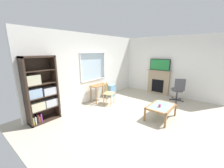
{
  "coord_description": "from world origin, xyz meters",
  "views": [
    {
      "loc": [
        -3.91,
        -2.12,
        2.14
      ],
      "look_at": [
        -0.19,
        0.97,
        0.94
      ],
      "focal_mm": 22.04,
      "sensor_mm": 36.0,
      "label": 1
    }
  ],
  "objects_px": {
    "plastic_drawer_unit": "(110,90)",
    "tv": "(160,65)",
    "bookshelf": "(40,93)",
    "fireplace": "(158,82)",
    "sippy_cup": "(160,106)",
    "desk_under_window": "(99,88)",
    "coffee_table": "(161,107)",
    "office_chair": "(178,89)",
    "wooden_chair": "(108,93)"
  },
  "relations": [
    {
      "from": "bookshelf",
      "to": "desk_under_window",
      "type": "relative_size",
      "value": 2.45
    },
    {
      "from": "office_chair",
      "to": "bookshelf",
      "type": "bearing_deg",
      "value": 148.58
    },
    {
      "from": "coffee_table",
      "to": "office_chair",
      "type": "bearing_deg",
      "value": 0.65
    },
    {
      "from": "tv",
      "to": "coffee_table",
      "type": "bearing_deg",
      "value": -156.26
    },
    {
      "from": "bookshelf",
      "to": "office_chair",
      "type": "bearing_deg",
      "value": -31.42
    },
    {
      "from": "bookshelf",
      "to": "tv",
      "type": "height_order",
      "value": "bookshelf"
    },
    {
      "from": "bookshelf",
      "to": "fireplace",
      "type": "distance_m",
      "value": 5.25
    },
    {
      "from": "bookshelf",
      "to": "coffee_table",
      "type": "distance_m",
      "value": 3.73
    },
    {
      "from": "plastic_drawer_unit",
      "to": "sippy_cup",
      "type": "relative_size",
      "value": 6.14
    },
    {
      "from": "plastic_drawer_unit",
      "to": "sippy_cup",
      "type": "distance_m",
      "value": 2.79
    },
    {
      "from": "bookshelf",
      "to": "wooden_chair",
      "type": "relative_size",
      "value": 2.21
    },
    {
      "from": "tv",
      "to": "fireplace",
      "type": "bearing_deg",
      "value": 0.0
    },
    {
      "from": "bookshelf",
      "to": "office_chair",
      "type": "relative_size",
      "value": 1.99
    },
    {
      "from": "desk_under_window",
      "to": "sippy_cup",
      "type": "xyz_separation_m",
      "value": [
        -0.02,
        -2.62,
        -0.1
      ]
    },
    {
      "from": "wooden_chair",
      "to": "office_chair",
      "type": "xyz_separation_m",
      "value": [
        2.12,
        -2.09,
        0.09
      ]
    },
    {
      "from": "plastic_drawer_unit",
      "to": "tv",
      "type": "bearing_deg",
      "value": -40.96
    },
    {
      "from": "office_chair",
      "to": "fireplace",
      "type": "bearing_deg",
      "value": 63.69
    },
    {
      "from": "desk_under_window",
      "to": "tv",
      "type": "bearing_deg",
      "value": -30.73
    },
    {
      "from": "plastic_drawer_unit",
      "to": "coffee_table",
      "type": "xyz_separation_m",
      "value": [
        -0.64,
        -2.68,
        0.1
      ]
    },
    {
      "from": "fireplace",
      "to": "coffee_table",
      "type": "bearing_deg",
      "value": -156.42
    },
    {
      "from": "wooden_chair",
      "to": "tv",
      "type": "bearing_deg",
      "value": -21.3
    },
    {
      "from": "desk_under_window",
      "to": "plastic_drawer_unit",
      "type": "relative_size",
      "value": 1.47
    },
    {
      "from": "fireplace",
      "to": "tv",
      "type": "bearing_deg",
      "value": -180.0
    },
    {
      "from": "plastic_drawer_unit",
      "to": "tv",
      "type": "distance_m",
      "value": 2.69
    },
    {
      "from": "tv",
      "to": "sippy_cup",
      "type": "xyz_separation_m",
      "value": [
        -2.61,
        -1.08,
        -0.98
      ]
    },
    {
      "from": "wooden_chair",
      "to": "tv",
      "type": "distance_m",
      "value": 2.99
    },
    {
      "from": "plastic_drawer_unit",
      "to": "office_chair",
      "type": "bearing_deg",
      "value": -63.51
    },
    {
      "from": "tv",
      "to": "office_chair",
      "type": "relative_size",
      "value": 0.97
    },
    {
      "from": "bookshelf",
      "to": "sippy_cup",
      "type": "relative_size",
      "value": 22.07
    },
    {
      "from": "bookshelf",
      "to": "office_chair",
      "type": "xyz_separation_m",
      "value": [
        4.44,
        -2.72,
        -0.35
      ]
    },
    {
      "from": "office_chair",
      "to": "coffee_table",
      "type": "relative_size",
      "value": 0.99
    },
    {
      "from": "bookshelf",
      "to": "office_chair",
      "type": "height_order",
      "value": "bookshelf"
    },
    {
      "from": "bookshelf",
      "to": "coffee_table",
      "type": "bearing_deg",
      "value": -47.82
    },
    {
      "from": "tv",
      "to": "bookshelf",
      "type": "bearing_deg",
      "value": 161.57
    },
    {
      "from": "bookshelf",
      "to": "fireplace",
      "type": "xyz_separation_m",
      "value": [
        4.97,
        -1.65,
        -0.32
      ]
    },
    {
      "from": "bookshelf",
      "to": "fireplace",
      "type": "height_order",
      "value": "bookshelf"
    },
    {
      "from": "desk_under_window",
      "to": "sippy_cup",
      "type": "distance_m",
      "value": 2.62
    },
    {
      "from": "sippy_cup",
      "to": "coffee_table",
      "type": "bearing_deg",
      "value": -1.62
    },
    {
      "from": "plastic_drawer_unit",
      "to": "coffee_table",
      "type": "bearing_deg",
      "value": -103.46
    },
    {
      "from": "plastic_drawer_unit",
      "to": "sippy_cup",
      "type": "bearing_deg",
      "value": -106.17
    },
    {
      "from": "plastic_drawer_unit",
      "to": "tv",
      "type": "height_order",
      "value": "tv"
    },
    {
      "from": "coffee_table",
      "to": "bookshelf",
      "type": "bearing_deg",
      "value": 132.18
    },
    {
      "from": "bookshelf",
      "to": "fireplace",
      "type": "bearing_deg",
      "value": -18.37
    },
    {
      "from": "fireplace",
      "to": "tv",
      "type": "distance_m",
      "value": 0.86
    },
    {
      "from": "tv",
      "to": "sippy_cup",
      "type": "distance_m",
      "value": 2.99
    },
    {
      "from": "wooden_chair",
      "to": "coffee_table",
      "type": "distance_m",
      "value": 2.12
    },
    {
      "from": "fireplace",
      "to": "coffee_table",
      "type": "relative_size",
      "value": 1.16
    },
    {
      "from": "bookshelf",
      "to": "desk_under_window",
      "type": "distance_m",
      "value": 2.39
    },
    {
      "from": "wooden_chair",
      "to": "sippy_cup",
      "type": "bearing_deg",
      "value": -89.48
    },
    {
      "from": "fireplace",
      "to": "sippy_cup",
      "type": "relative_size",
      "value": 13.09
    }
  ]
}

